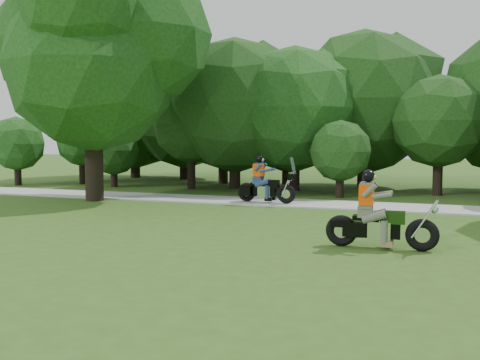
# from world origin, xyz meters

# --- Properties ---
(ground) EXTENTS (100.00, 100.00, 0.00)m
(ground) POSITION_xyz_m (0.00, 0.00, 0.00)
(ground) COLOR #325017
(ground) RESTS_ON ground
(walkway) EXTENTS (60.00, 2.20, 0.06)m
(walkway) POSITION_xyz_m (0.00, 8.00, 0.03)
(walkway) COLOR #A4A49F
(walkway) RESTS_ON ground
(tree_line) EXTENTS (40.57, 12.17, 7.89)m
(tree_line) POSITION_xyz_m (0.70, 14.69, 3.74)
(tree_line) COLOR black
(tree_line) RESTS_ON ground
(big_tree_west) EXTENTS (8.64, 6.56, 9.96)m
(big_tree_west) POSITION_xyz_m (-10.54, 6.85, 5.76)
(big_tree_west) COLOR black
(big_tree_west) RESTS_ON ground
(chopper_motorcycle) EXTENTS (2.39, 0.64, 1.71)m
(chopper_motorcycle) POSITION_xyz_m (0.38, 1.10, 0.63)
(chopper_motorcycle) COLOR black
(chopper_motorcycle) RESTS_ON ground
(touring_motorcycle) EXTENTS (2.23, 0.76, 1.70)m
(touring_motorcycle) POSITION_xyz_m (-4.18, 7.61, 0.68)
(touring_motorcycle) COLOR black
(touring_motorcycle) RESTS_ON walkway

